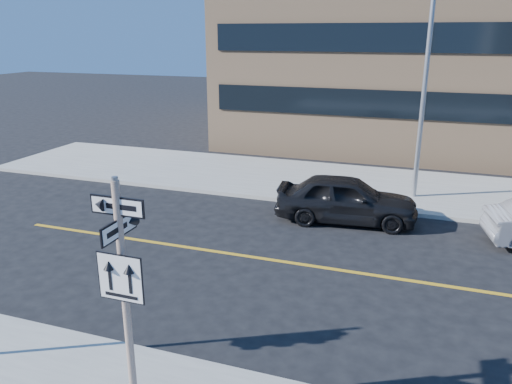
% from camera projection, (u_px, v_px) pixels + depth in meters
% --- Properties ---
extents(ground, '(120.00, 120.00, 0.00)m').
position_uv_depth(ground, '(199.00, 333.00, 10.82)').
color(ground, black).
rests_on(ground, ground).
extents(sign_pole, '(0.92, 0.92, 4.06)m').
position_uv_depth(sign_pole, '(124.00, 285.00, 7.82)').
color(sign_pole, beige).
rests_on(sign_pole, near_sidewalk).
extents(parked_car_a, '(2.41, 4.94, 1.62)m').
position_uv_depth(parked_car_a, '(346.00, 199.00, 17.01)').
color(parked_car_a, black).
rests_on(parked_car_a, ground).
extents(streetlight_a, '(0.55, 2.25, 8.00)m').
position_uv_depth(streetlight_a, '(426.00, 76.00, 17.80)').
color(streetlight_a, gray).
rests_on(streetlight_a, far_sidewalk).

